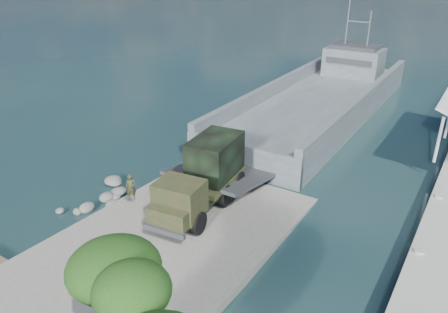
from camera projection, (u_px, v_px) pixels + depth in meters
ground at (174, 240)px, 23.31m from camera, size 1400.00×1400.00×0.00m
boat_ramp at (162, 246)px, 22.43m from camera, size 10.00×18.00×0.50m
shoreline_rocks at (99, 204)px, 26.68m from camera, size 3.20×5.60×0.90m
landing_craft at (318, 107)px, 41.00m from camera, size 8.86×34.79×10.32m
military_truck at (204, 176)px, 25.01m from camera, size 3.33×8.15×3.67m
soldier at (132, 193)px, 25.24m from camera, size 0.70×0.66×1.61m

